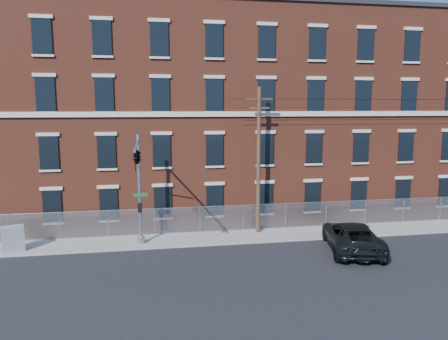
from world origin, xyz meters
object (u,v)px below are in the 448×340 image
(traffic_signal_mast, at_px, (138,167))
(pickup_truck, at_px, (352,236))
(utility_cabinet, at_px, (13,239))
(utility_pole_near, at_px, (259,158))

(traffic_signal_mast, relative_size, pickup_truck, 1.11)
(pickup_truck, xyz_separation_m, utility_cabinet, (-20.47, 2.93, 0.03))
(utility_pole_near, relative_size, utility_cabinet, 6.32)
(traffic_signal_mast, distance_m, utility_cabinet, 9.04)
(utility_pole_near, relative_size, pickup_truck, 1.58)
(traffic_signal_mast, bearing_deg, utility_pole_near, 23.14)
(traffic_signal_mast, xyz_separation_m, utility_pole_near, (8.00, 3.42, -0.05))
(utility_pole_near, height_order, utility_cabinet, utility_pole_near)
(pickup_truck, bearing_deg, utility_cabinet, 5.58)
(traffic_signal_mast, height_order, utility_pole_near, utility_pole_near)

